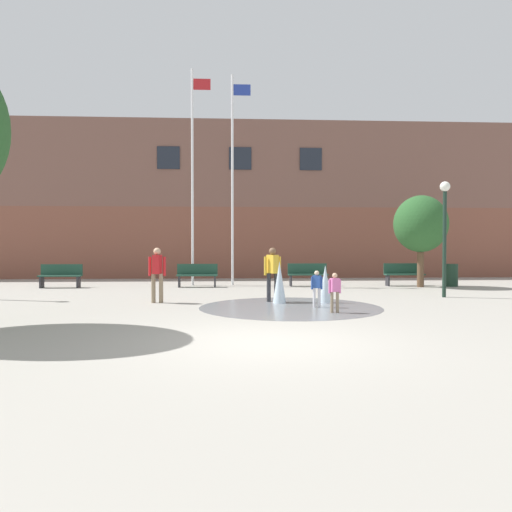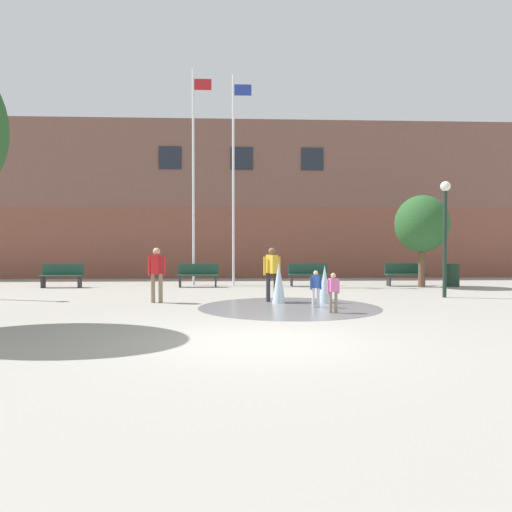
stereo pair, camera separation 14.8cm
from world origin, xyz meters
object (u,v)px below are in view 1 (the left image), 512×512
Objects in this scene: trash_can at (451,275)px; child_running at (317,286)px; park_bench_center at (197,275)px; child_in_fountain at (335,289)px; park_bench_near_trashcan at (404,274)px; adult_in_red at (157,270)px; park_bench_under_right_flagpole at (308,274)px; flagpole_left at (193,171)px; park_bench_left_of_flagpoles at (61,275)px; adult_near_bench at (272,270)px; street_tree_near_building at (421,224)px; flagpole_right at (233,174)px; lamp_post_right_lane at (445,221)px.

child_running is at bearing -136.13° from trash_can.
child_in_fountain reaches higher than park_bench_center.
park_bench_near_trashcan is 9.00m from child_in_fountain.
adult_in_red is at bearing -46.91° from child_in_fountain.
child_running is at bearing -97.18° from park_bench_under_right_flagpole.
child_running reaches higher than trash_can.
flagpole_left is at bearing 174.98° from park_bench_near_trashcan.
flagpole_left reaches higher than child_in_fountain.
adult_near_bench reaches higher than park_bench_left_of_flagpoles.
street_tree_near_building is at bearing 77.56° from child_running.
park_bench_center is at bearing -76.39° from flagpole_left.
flagpole_right is (-6.94, 0.75, 4.10)m from park_bench_near_trashcan.
lamp_post_right_lane is (4.52, 2.31, 1.85)m from child_running.
park_bench_under_right_flagpole is 0.44× the size of street_tree_near_building.
park_bench_under_right_flagpole is 1.62× the size of child_running.
child_running is at bearing -96.88° from child_in_fountain.
adult_in_red reaches higher than park_bench_near_trashcan.
child_in_fountain is at bearing -3.21° from adult_near_bench.
lamp_post_right_lane is at bearing 106.21° from adult_in_red.
adult_in_red is 12.08m from trash_can.
park_bench_near_trashcan is 4.80m from lamp_post_right_lane.
park_bench_near_trashcan is 1.82m from trash_can.
park_bench_near_trashcan is at bearing 124.33° from street_tree_near_building.
park_bench_left_of_flagpoles is 13.66m from park_bench_near_trashcan.
flagpole_right is at bearing 173.80° from park_bench_near_trashcan.
flagpole_right is 9.62× the size of trash_can.
park_bench_under_right_flagpole is 0.18× the size of flagpole_right.
park_bench_near_trashcan is at bearing -140.16° from child_in_fountain.
flagpole_right is 2.40× the size of street_tree_near_building.
lamp_post_right_lane is (-0.27, -4.38, 1.95)m from park_bench_near_trashcan.
child_running is 1.77m from adult_near_bench.
child_running is 5.40m from lamp_post_right_lane.
park_bench_near_trashcan is 7.93m from adult_near_bench.
street_tree_near_building is (5.22, 6.05, 1.90)m from child_running.
trash_can is at bearing 11.04° from street_tree_near_building.
park_bench_center is 1.00× the size of park_bench_under_right_flagpole.
flagpole_right is (-2.15, 7.44, 4.00)m from child_running.
park_bench_center is at bearing -177.10° from park_bench_under_right_flagpole.
street_tree_near_building reaches higher than adult_in_red.
street_tree_near_building is at bearing -10.66° from flagpole_right.
child_running is 9.11m from trash_can.
park_bench_left_of_flagpoles is at bearing -179.88° from park_bench_center.
adult_near_bench is (7.80, -5.19, 0.45)m from park_bench_left_of_flagpoles.
child_running is 0.11× the size of flagpole_left.
street_tree_near_building reaches higher than park_bench_center.
adult_near_bench reaches higher than park_bench_under_right_flagpole.
park_bench_left_of_flagpoles is 1.01× the size of adult_in_red.
park_bench_near_trashcan is at bearing -1.45° from park_bench_under_right_flagpole.
street_tree_near_building is (8.80, -0.51, 2.00)m from park_bench_center.
flagpole_left reaches higher than park_bench_center.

